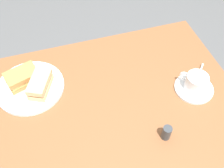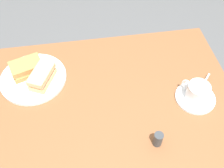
% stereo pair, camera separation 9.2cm
% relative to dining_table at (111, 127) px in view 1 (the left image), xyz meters
% --- Properties ---
extents(dining_table, '(1.05, 0.84, 0.77)m').
position_rel_dining_table_xyz_m(dining_table, '(0.00, 0.00, 0.00)').
color(dining_table, brown).
rests_on(dining_table, ground_plane).
extents(sandwich_plate, '(0.27, 0.27, 0.01)m').
position_rel_dining_table_xyz_m(sandwich_plate, '(-0.28, 0.21, 0.12)').
color(sandwich_plate, white).
rests_on(sandwich_plate, dining_table).
extents(sandwich_front, '(0.15, 0.12, 0.05)m').
position_rel_dining_table_xyz_m(sandwich_front, '(-0.30, 0.24, 0.15)').
color(sandwich_front, '#B77D42').
rests_on(sandwich_front, sandwich_plate).
extents(sandwich_back, '(0.11, 0.14, 0.06)m').
position_rel_dining_table_xyz_m(sandwich_back, '(-0.23, 0.18, 0.15)').
color(sandwich_back, '#E4B075').
rests_on(sandwich_back, sandwich_plate).
extents(coffee_saucer, '(0.16, 0.16, 0.01)m').
position_rel_dining_table_xyz_m(coffee_saucer, '(0.35, 0.01, 0.11)').
color(coffee_saucer, white).
rests_on(coffee_saucer, dining_table).
extents(coffee_cup, '(0.09, 0.10, 0.07)m').
position_rel_dining_table_xyz_m(coffee_cup, '(0.35, 0.01, 0.15)').
color(coffee_cup, white).
rests_on(coffee_cup, coffee_saucer).
extents(spoon, '(0.08, 0.08, 0.01)m').
position_rel_dining_table_xyz_m(spoon, '(0.41, 0.07, 0.12)').
color(spoon, silver).
rests_on(spoon, coffee_saucer).
extents(salt_shaker, '(0.03, 0.03, 0.06)m').
position_rel_dining_table_xyz_m(salt_shaker, '(0.15, -0.15, 0.14)').
color(salt_shaker, '#33383D').
rests_on(salt_shaker, dining_table).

